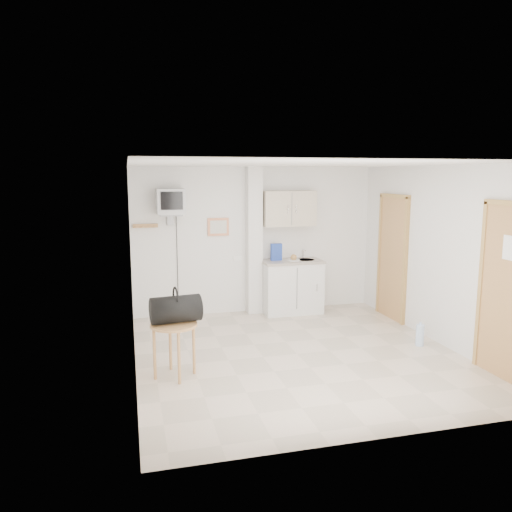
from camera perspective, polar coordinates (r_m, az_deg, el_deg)
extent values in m
plane|color=beige|center=(6.81, 4.71, -11.09)|extent=(4.50, 4.50, 0.00)
cube|color=white|center=(8.62, -0.08, 1.82)|extent=(4.20, 0.04, 2.50)
cube|color=white|center=(4.47, 14.43, -5.48)|extent=(4.20, 0.04, 2.50)
cube|color=white|center=(6.13, -14.02, -1.51)|extent=(0.04, 4.50, 2.50)
cube|color=white|center=(7.44, 20.30, 0.06)|extent=(0.04, 4.50, 2.50)
cube|color=white|center=(6.39, 5.01, 10.43)|extent=(4.20, 4.50, 0.04)
cube|color=white|center=(8.50, -0.22, 1.71)|extent=(0.25, 0.22, 2.50)
cube|color=#DC8357|center=(8.44, -4.34, 3.34)|extent=(0.36, 0.03, 0.30)
cube|color=silver|center=(8.42, -4.32, 3.33)|extent=(0.28, 0.01, 0.22)
cube|color=#AA6F43|center=(8.29, -12.53, 3.39)|extent=(0.40, 0.05, 0.06)
cube|color=white|center=(8.58, -2.13, -0.25)|extent=(0.15, 0.02, 0.08)
cylinder|color=#AA6F43|center=(8.23, -13.55, 3.24)|extent=(0.02, 0.08, 0.02)
cylinder|color=#AA6F43|center=(8.23, -12.86, 3.27)|extent=(0.02, 0.08, 0.02)
cylinder|color=#AA6F43|center=(8.24, -12.16, 3.30)|extent=(0.02, 0.08, 0.02)
cylinder|color=#AA6F43|center=(8.24, -11.47, 3.32)|extent=(0.02, 0.08, 0.02)
cube|color=#A77E3F|center=(8.51, 15.31, -0.31)|extent=(0.04, 0.75, 2.00)
cube|color=brown|center=(8.51, 15.28, -0.31)|extent=(0.06, 0.87, 2.06)
cube|color=#A77E3F|center=(6.43, 26.83, -3.93)|extent=(0.04, 0.82, 2.02)
cube|color=brown|center=(6.43, 26.80, -3.94)|extent=(0.06, 0.94, 2.08)
cube|color=white|center=(6.32, 27.02, 0.83)|extent=(0.01, 0.20, 0.28)
cube|color=silver|center=(8.66, 4.10, -3.61)|extent=(1.00, 0.55, 0.88)
cube|color=#AC9E92|center=(8.57, 4.14, -0.61)|extent=(1.03, 0.58, 0.04)
cylinder|color=#B7B7BA|center=(8.66, 5.71, -0.57)|extent=(0.30, 0.30, 0.05)
cylinder|color=#B7B7BA|center=(8.77, 5.40, 0.25)|extent=(0.02, 0.02, 0.16)
cylinder|color=#B7B7BA|center=(8.70, 5.54, 0.68)|extent=(0.02, 0.13, 0.02)
cube|color=beige|center=(8.57, 3.77, 5.45)|extent=(0.90, 0.32, 0.60)
cube|color=#203B9B|center=(8.51, 2.33, 0.46)|extent=(0.19, 0.07, 0.29)
cylinder|color=white|center=(8.54, 4.32, -0.47)|extent=(0.22, 0.22, 0.01)
sphere|color=tan|center=(8.53, 4.33, -0.16)|extent=(0.11, 0.11, 0.11)
cube|color=slate|center=(8.17, -9.73, 4.66)|extent=(0.36, 0.32, 0.02)
cube|color=slate|center=(8.31, -9.79, 4.18)|extent=(0.10, 0.06, 0.20)
cube|color=#AFB0B2|center=(8.09, -9.73, 6.18)|extent=(0.44, 0.42, 0.40)
cube|color=black|center=(7.87, -9.60, 6.25)|extent=(0.34, 0.02, 0.28)
cylinder|color=black|center=(8.43, -8.97, -1.11)|extent=(0.01, 0.01, 1.73)
cylinder|color=#AA6F43|center=(5.96, -9.38, -7.77)|extent=(0.55, 0.55, 0.03)
cylinder|color=#AA6F43|center=(6.11, -7.11, -10.49)|extent=(0.04, 0.04, 0.62)
cylinder|color=#AA6F43|center=(6.28, -9.77, -10.01)|extent=(0.04, 0.04, 0.62)
cylinder|color=#AA6F43|center=(6.02, -11.52, -10.92)|extent=(0.04, 0.04, 0.62)
cylinder|color=#AA6F43|center=(5.84, -8.79, -11.46)|extent=(0.04, 0.04, 0.62)
cylinder|color=black|center=(5.95, -9.16, -6.03)|extent=(0.62, 0.39, 0.32)
torus|color=black|center=(5.91, -9.19, -4.63)|extent=(0.05, 0.24, 0.24)
cylinder|color=#B1CFF3|center=(7.42, 18.23, -8.59)|extent=(0.11, 0.11, 0.30)
cylinder|color=#B1CFF3|center=(7.37, 18.29, -7.34)|extent=(0.03, 0.03, 0.04)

